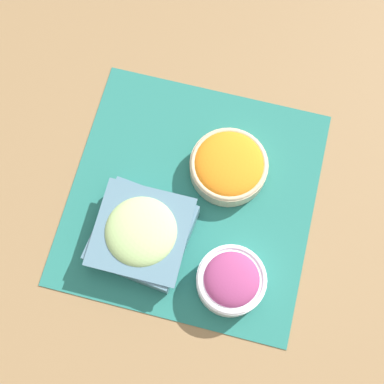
{
  "coord_description": "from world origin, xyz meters",
  "views": [
    {
      "loc": [
        0.29,
        0.07,
        0.98
      ],
      "look_at": [
        0.0,
        0.0,
        0.03
      ],
      "focal_mm": 50.0,
      "sensor_mm": 36.0,
      "label": 1
    }
  ],
  "objects": [
    {
      "name": "cucumber_bowl",
      "position": [
        0.1,
        -0.07,
        0.04
      ],
      "size": [
        0.18,
        0.18,
        0.07
      ],
      "color": "slate",
      "rests_on": "placemat"
    },
    {
      "name": "carrot_bowl",
      "position": [
        -0.07,
        0.05,
        0.03
      ],
      "size": [
        0.15,
        0.15,
        0.05
      ],
      "color": "#C6B28E",
      "rests_on": "placemat"
    },
    {
      "name": "ground_plane",
      "position": [
        0.0,
        0.0,
        0.0
      ],
      "size": [
        3.0,
        3.0,
        0.0
      ],
      "primitive_type": "plane",
      "color": "olive"
    },
    {
      "name": "onion_bowl",
      "position": [
        0.14,
        0.11,
        0.04
      ],
      "size": [
        0.12,
        0.12,
        0.06
      ],
      "color": "silver",
      "rests_on": "placemat"
    },
    {
      "name": "placemat",
      "position": [
        0.0,
        0.0,
        0.0
      ],
      "size": [
        0.46,
        0.46,
        0.0
      ],
      "color": "#236B60",
      "rests_on": "ground_plane"
    }
  ]
}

